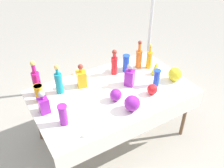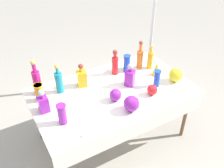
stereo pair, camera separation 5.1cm
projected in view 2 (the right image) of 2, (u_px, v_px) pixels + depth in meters
The scene contains 22 objects.
ground_plane at pixel (112, 136), 3.34m from camera, with size 40.00×40.00×0.00m, color #A0998C.
display_table at pixel (113, 96), 2.91m from camera, with size 1.83×1.10×0.76m.
tall_bottle_0 at pixel (37, 80), 2.76m from camera, with size 0.09×0.09×0.44m.
tall_bottle_1 at pixel (115, 64), 3.10m from camera, with size 0.08×0.08×0.34m.
tall_bottle_2 at pixel (59, 81), 2.80m from camera, with size 0.08×0.08×0.37m.
tall_bottle_3 at pixel (150, 59), 3.22m from camera, with size 0.07×0.07×0.34m.
tall_bottle_4 at pixel (140, 58), 3.22m from camera, with size 0.08×0.08×0.38m.
square_decanter_0 at pixel (43, 103), 2.55m from camera, with size 0.10×0.10×0.27m.
square_decanter_1 at pixel (130, 76), 2.92m from camera, with size 0.15×0.15×0.29m.
square_decanter_2 at pixel (82, 77), 2.91m from camera, with size 0.12×0.12×0.30m.
slender_vase_0 at pixel (39, 92), 2.70m from camera, with size 0.10×0.10×0.21m.
slender_vase_1 at pixel (157, 78), 2.91m from camera, with size 0.09×0.09×0.21m.
slender_vase_2 at pixel (127, 63), 3.16m from camera, with size 0.09×0.09×0.23m.
slender_vase_3 at pixel (62, 114), 2.41m from camera, with size 0.10×0.10×0.23m.
fluted_vase_0 at pixel (157, 69), 3.12m from camera, with size 0.11×0.11×0.17m.
round_bowl_0 at pixel (131, 104), 2.57m from camera, with size 0.17×0.17×0.18m.
round_bowl_1 at pixel (152, 90), 2.80m from camera, with size 0.12×0.12×0.13m.
round_bowl_2 at pixel (176, 75), 3.00m from camera, with size 0.17×0.17×0.17m.
round_bowl_3 at pixel (115, 95), 2.72m from camera, with size 0.13×0.13×0.14m.
price_tag_left at pixel (84, 134), 2.32m from camera, with size 0.06×0.01×0.04m, color white.
cardboard_box_behind_left at pixel (87, 88), 3.93m from camera, with size 0.45×0.47×0.42m.
canopy_pole at pixel (153, 23), 3.71m from camera, with size 0.18×0.18×2.68m.
Camera 2 is at (-1.14, -1.99, 2.53)m, focal length 40.00 mm.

